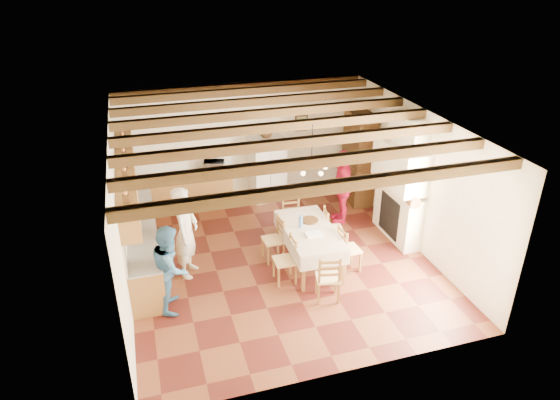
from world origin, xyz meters
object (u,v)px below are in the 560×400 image
(hutch, at_px, (358,157))
(person_woman_blue, at_px, (171,267))
(chair_left_near, at_px, (285,260))
(chair_end_near, at_px, (328,277))
(dining_table, at_px, (310,232))
(chair_end_far, at_px, (293,218))
(chair_right_near, at_px, (349,248))
(person_woman_red, at_px, (342,187))
(chair_right_far, at_px, (333,229))
(chair_left_far, at_px, (273,239))
(person_man, at_px, (186,232))
(refrigerator, at_px, (267,168))
(microwave, at_px, (214,166))

(hutch, bearing_deg, person_woman_blue, -142.94)
(chair_left_near, xyz_separation_m, chair_end_near, (0.59, -0.76, 0.00))
(dining_table, xyz_separation_m, chair_end_far, (0.01, 1.13, -0.27))
(chair_right_near, xyz_separation_m, chair_end_far, (-0.70, 1.53, 0.00))
(chair_left_near, height_order, person_woman_red, person_woman_red)
(hutch, xyz_separation_m, chair_left_near, (-2.86, -2.97, -0.67))
(hutch, height_order, chair_end_far, hutch)
(chair_right_far, height_order, chair_end_near, same)
(chair_left_far, distance_m, chair_end_near, 1.67)
(dining_table, relative_size, person_woman_blue, 1.17)
(chair_end_far, bearing_deg, dining_table, -87.69)
(dining_table, distance_m, person_man, 2.44)
(person_woman_blue, bearing_deg, dining_table, -68.67)
(person_woman_blue, distance_m, person_woman_red, 4.63)
(hutch, distance_m, chair_end_near, 4.42)
(refrigerator, xyz_separation_m, chair_left_near, (-0.66, -3.68, -0.35))
(refrigerator, bearing_deg, chair_right_far, -82.18)
(chair_left_far, bearing_deg, refrigerator, 164.13)
(chair_left_far, height_order, chair_end_far, same)
(chair_left_far, bearing_deg, dining_table, 56.51)
(chair_left_near, bearing_deg, microwave, -169.10)
(dining_table, height_order, chair_left_far, chair_left_far)
(hutch, relative_size, person_woman_blue, 1.41)
(chair_left_near, distance_m, chair_end_far, 1.69)
(chair_right_far, xyz_separation_m, person_woman_red, (0.64, 1.09, 0.42))
(refrigerator, distance_m, chair_right_near, 3.74)
(person_woman_red, bearing_deg, chair_left_far, -47.19)
(person_woman_blue, bearing_deg, chair_right_far, -64.16)
(hutch, distance_m, person_woman_red, 1.37)
(chair_left_near, xyz_separation_m, chair_right_near, (1.36, 0.02, 0.00))
(dining_table, relative_size, chair_end_far, 2.00)
(hutch, distance_m, chair_left_near, 4.18)
(chair_end_near, distance_m, person_woman_red, 3.07)
(refrigerator, relative_size, microwave, 3.35)
(chair_right_far, bearing_deg, person_woman_blue, 115.29)
(chair_left_far, relative_size, chair_right_near, 1.00)
(person_man, bearing_deg, dining_table, -75.66)
(dining_table, relative_size, chair_end_near, 2.00)
(hutch, relative_size, chair_end_near, 2.40)
(hutch, xyz_separation_m, chair_end_near, (-2.27, -3.73, -0.67))
(chair_right_far, relative_size, microwave, 1.94)
(chair_left_near, height_order, chair_right_near, same)
(dining_table, xyz_separation_m, person_man, (-2.40, 0.38, 0.20))
(refrigerator, xyz_separation_m, person_woman_red, (1.33, -1.74, 0.07))
(chair_left_near, relative_size, microwave, 1.94)
(microwave, bearing_deg, person_woman_blue, -96.21)
(person_woman_blue, bearing_deg, chair_left_far, -56.13)
(chair_left_far, bearing_deg, chair_end_near, 17.84)
(chair_end_near, xyz_separation_m, person_woman_blue, (-2.73, 0.61, 0.34))
(refrigerator, height_order, chair_right_near, refrigerator)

